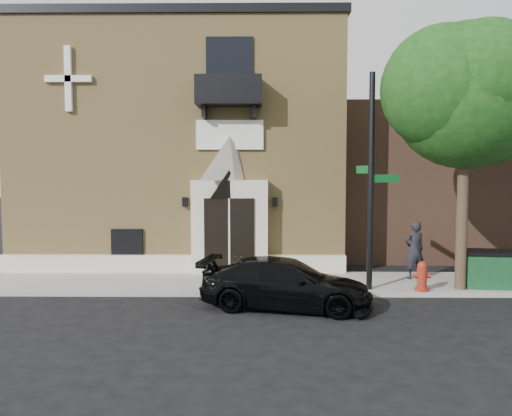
{
  "coord_description": "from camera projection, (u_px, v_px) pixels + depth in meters",
  "views": [
    {
      "loc": [
        0.09,
        -14.24,
        3.59
      ],
      "look_at": [
        -0.09,
        2.0,
        2.45
      ],
      "focal_mm": 35.0,
      "sensor_mm": 36.0,
      "label": 1
    }
  ],
  "objects": [
    {
      "name": "ground",
      "position": [
        258.0,
        297.0,
        14.46
      ],
      "size": [
        120.0,
        120.0,
        0.0
      ],
      "primitive_type": "plane",
      "color": "black",
      "rests_on": "ground"
    },
    {
      "name": "street_tree_left",
      "position": [
        468.0,
        94.0,
        14.33
      ],
      "size": [
        4.97,
        4.38,
        7.77
      ],
      "color": "#38281C",
      "rests_on": "sidewalk"
    },
    {
      "name": "black_sedan",
      "position": [
        286.0,
        283.0,
        13.25
      ],
      "size": [
        4.83,
        2.72,
        1.32
      ],
      "primitive_type": "imported",
      "rotation": [
        0.0,
        0.0,
        1.37
      ],
      "color": "black",
      "rests_on": "ground"
    },
    {
      "name": "church",
      "position": [
        192.0,
        150.0,
        22.1
      ],
      "size": [
        12.2,
        11.01,
        9.3
      ],
      "color": "tan",
      "rests_on": "ground"
    },
    {
      "name": "planter",
      "position": [
        237.0,
        264.0,
        16.97
      ],
      "size": [
        0.71,
        0.65,
        0.67
      ],
      "primitive_type": "imported",
      "rotation": [
        0.0,
        0.0,
        -0.24
      ],
      "color": "#40632D",
      "rests_on": "sidewalk"
    },
    {
      "name": "street_sign",
      "position": [
        371.0,
        181.0,
        14.62
      ],
      "size": [
        1.16,
        0.98,
        6.35
      ],
      "rotation": [
        0.0,
        0.0,
        0.26
      ],
      "color": "black",
      "rests_on": "sidewalk"
    },
    {
      "name": "dumpster",
      "position": [
        492.0,
        269.0,
        15.05
      ],
      "size": [
        1.79,
        1.13,
        1.11
      ],
      "rotation": [
        0.0,
        0.0,
        -0.11
      ],
      "color": "#103B1D",
      "rests_on": "sidewalk"
    },
    {
      "name": "pedestrian_near",
      "position": [
        414.0,
        250.0,
        16.21
      ],
      "size": [
        0.78,
        0.61,
        1.89
      ],
      "primitive_type": "imported",
      "rotation": [
        0.0,
        0.0,
        3.39
      ],
      "color": "black",
      "rests_on": "sidewalk"
    },
    {
      "name": "fire_hydrant",
      "position": [
        422.0,
        276.0,
        14.56
      ],
      "size": [
        0.5,
        0.4,
        0.87
      ],
      "color": "maroon",
      "rests_on": "sidewalk"
    },
    {
      "name": "sidewalk",
      "position": [
        290.0,
        283.0,
        15.94
      ],
      "size": [
        42.0,
        3.0,
        0.15
      ],
      "primitive_type": "cube",
      "color": "gray",
      "rests_on": "ground"
    }
  ]
}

